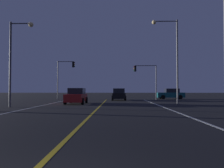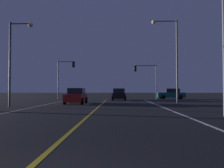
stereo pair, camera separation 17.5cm
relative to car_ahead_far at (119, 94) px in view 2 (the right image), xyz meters
name	(u,v)px [view 2 (the right image)]	position (x,y,z in m)	size (l,w,h in m)	color
lane_edge_right	(178,113)	(3.80, -16.61, -0.82)	(0.16, 35.91, 0.01)	silver
lane_edge_left	(7,113)	(-7.51, -16.61, -0.82)	(0.16, 35.91, 0.01)	silver
lane_center_divider	(92,113)	(-1.86, -16.61, -0.82)	(0.16, 35.91, 0.01)	gold
car_ahead_far	(119,94)	(0.00, 0.00, 0.00)	(2.02, 4.30, 1.70)	black
car_crossing_side	(171,94)	(8.42, 3.77, 0.00)	(4.30, 2.02, 1.70)	black
car_oncoming	(76,96)	(-4.68, -7.65, 0.00)	(2.02, 4.30, 1.70)	black
traffic_light_near_right	(145,74)	(4.07, 1.85, 3.12)	(3.51, 0.36, 5.27)	#4C4C51
traffic_light_near_left	(66,71)	(-8.24, 1.85, 3.53)	(2.75, 0.36, 5.94)	#4C4C51
street_lamp_right_near	(216,19)	(5.54, -18.19, 4.78)	(2.22, 0.44, 8.96)	#4C4C51
street_lamp_left_mid	(15,52)	(-9.22, -12.14, 4.01)	(2.12, 0.44, 7.55)	#4C4C51
street_lamp_right_far	(171,51)	(5.41, -8.56, 4.75)	(2.70, 0.44, 8.83)	#4C4C51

